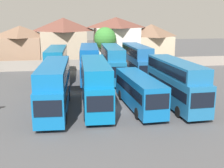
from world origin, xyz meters
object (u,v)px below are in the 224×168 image
Objects in this scene: bus_3 at (139,90)px; bus_8 at (137,60)px; bus_1 at (54,85)px; house_terrace_left at (21,45)px; bus_2 at (95,82)px; bus_7 at (112,62)px; tree_behind_wall at (105,39)px; house_terrace_centre at (64,41)px; bus_6 at (89,62)px; house_terrace_far_right at (151,43)px; bus_4 at (176,81)px; bus_5 at (57,63)px; house_terrace_right at (116,40)px.

bus_8 is (3.30, 13.90, 0.95)m from bus_3.
bus_1 is 30.17m from house_terrace_left.
bus_2 is 13.35m from bus_7.
house_terrace_left is 1.08× the size of tree_behind_wall.
house_terrace_centre is 8.83m from tree_behind_wall.
house_terrace_left is (-18.92, 15.75, 1.01)m from bus_8.
bus_1 is 1.11× the size of bus_8.
house_terrace_left is at bearing -139.14° from bus_6.
house_terrace_left is at bearing -154.81° from bus_3.
house_terrace_centre is 17.96m from house_terrace_far_right.
bus_6 is 1.53× the size of tree_behind_wall.
bus_6 reaches higher than bus_4.
tree_behind_wall is at bearing 147.82° from bus_5.
bus_7 is 20.27m from house_terrace_far_right.
bus_5 is 1.38× the size of house_terrace_left.
bus_5 is 1.22× the size of house_terrace_centre.
house_terrace_left reaches higher than bus_5.
bus_4 is at bearing -88.17° from house_terrace_right.
bus_7 is at bearing -67.86° from house_terrace_centre.
bus_1 is 27.28m from tree_behind_wall.
bus_7 reaches higher than bus_2.
house_terrace_left reaches higher than tree_behind_wall.
bus_1 is 30.14m from house_terrace_centre.
bus_5 is (-12.65, 13.59, 0.06)m from bus_4.
bus_8 reaches higher than bus_5.
bus_1 is at bearing -28.68° from bus_7.
bus_8 is at bearing -178.69° from bus_4.
bus_1 is 35.59m from house_terrace_far_right.
house_terrace_far_right is at bearing 166.11° from bus_4.
bus_3 is 4.12m from bus_4.
bus_6 is 19.89m from house_terrace_left.
bus_2 is (4.12, 0.29, 0.03)m from bus_1.
house_terrace_left is at bearing -152.60° from bus_5.
bus_4 is 1.02× the size of bus_7.
house_terrace_left is (-19.66, 29.47, 1.17)m from bus_4.
house_terrace_right is at bearing -0.42° from house_terrace_centre.
house_terrace_left is at bearing -174.81° from house_terrace_centre.
bus_8 is 18.00m from house_terrace_far_right.
bus_7 is (-0.51, 13.39, 0.92)m from bus_3.
house_terrace_left is (-7.01, 15.88, 1.11)m from bus_5.
bus_2 is at bearing -14.15° from bus_7.
bus_7 is at bearing -162.76° from bus_4.
house_terrace_centre is at bearing 5.19° from house_terrace_left.
tree_behind_wall is (-2.85, -4.28, 0.57)m from house_terrace_right.
house_terrace_far_right reaches higher than bus_7.
tree_behind_wall is (-3.07, 12.14, 2.37)m from bus_8.
bus_2 is 1.06× the size of bus_8.
bus_4 is at bearing 89.34° from bus_2.
house_terrace_right is at bearing 171.01° from bus_7.
bus_4 is at bearing 35.32° from bus_6.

